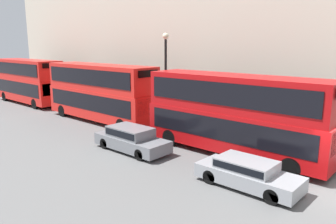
{
  "coord_description": "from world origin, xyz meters",
  "views": [
    {
      "loc": [
        -14.01,
        -3.16,
        6.11
      ],
      "look_at": [
        0.48,
        9.82,
        2.07
      ],
      "focal_mm": 35.0,
      "sensor_mm": 36.0,
      "label": 1
    }
  ],
  "objects_px": {
    "bus_leading": "(235,112)",
    "car_hatchback": "(131,138)",
    "bus_second_in_queue": "(100,90)",
    "car_dark_sedan": "(247,172)",
    "bus_third_in_queue": "(28,80)"
  },
  "relations": [
    {
      "from": "bus_leading",
      "to": "car_hatchback",
      "type": "xyz_separation_m",
      "value": [
        -3.4,
        4.76,
        -1.71
      ]
    },
    {
      "from": "bus_second_in_queue",
      "to": "car_hatchback",
      "type": "distance_m",
      "value": 8.37
    },
    {
      "from": "car_dark_sedan",
      "to": "bus_third_in_queue",
      "type": "bearing_deg",
      "value": 82.89
    },
    {
      "from": "car_hatchback",
      "to": "bus_second_in_queue",
      "type": "bearing_deg",
      "value": 65.45
    },
    {
      "from": "bus_third_in_queue",
      "to": "car_hatchback",
      "type": "height_order",
      "value": "bus_third_in_queue"
    },
    {
      "from": "bus_leading",
      "to": "bus_third_in_queue",
      "type": "xyz_separation_m",
      "value": [
        0.0,
        24.53,
        0.04
      ]
    },
    {
      "from": "bus_leading",
      "to": "bus_third_in_queue",
      "type": "height_order",
      "value": "bus_third_in_queue"
    },
    {
      "from": "bus_second_in_queue",
      "to": "car_dark_sedan",
      "type": "height_order",
      "value": "bus_second_in_queue"
    },
    {
      "from": "car_hatchback",
      "to": "bus_leading",
      "type": "bearing_deg",
      "value": -54.44
    },
    {
      "from": "bus_leading",
      "to": "bus_second_in_queue",
      "type": "height_order",
      "value": "bus_second_in_queue"
    },
    {
      "from": "bus_third_in_queue",
      "to": "car_dark_sedan",
      "type": "xyz_separation_m",
      "value": [
        -3.4,
        -27.25,
        -1.83
      ]
    },
    {
      "from": "bus_leading",
      "to": "car_hatchback",
      "type": "relative_size",
      "value": 2.26
    },
    {
      "from": "bus_second_in_queue",
      "to": "bus_leading",
      "type": "bearing_deg",
      "value": -90.0
    },
    {
      "from": "bus_third_in_queue",
      "to": "car_hatchback",
      "type": "distance_m",
      "value": 20.14
    },
    {
      "from": "car_dark_sedan",
      "to": "bus_second_in_queue",
      "type": "bearing_deg",
      "value": 77.16
    }
  ]
}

